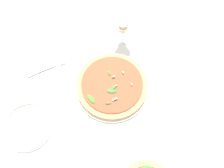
% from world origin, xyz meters
% --- Properties ---
extents(ground_plane, '(6.00, 6.00, 0.00)m').
position_xyz_m(ground_plane, '(0.00, 0.00, 0.00)').
color(ground_plane, white).
extents(pizza_arugula_main, '(0.33, 0.33, 0.05)m').
position_xyz_m(pizza_arugula_main, '(0.03, 0.02, 0.02)').
color(pizza_arugula_main, silver).
rests_on(pizza_arugula_main, ground_plane).
extents(wine_glass, '(0.08, 0.08, 0.16)m').
position_xyz_m(wine_glass, '(0.22, 0.19, 0.11)').
color(wine_glass, white).
rests_on(wine_glass, ground_plane).
extents(napkin, '(0.16, 0.12, 0.01)m').
position_xyz_m(napkin, '(-0.15, 0.27, 0.00)').
color(napkin, silver).
rests_on(napkin, ground_plane).
extents(fork, '(0.22, 0.06, 0.00)m').
position_xyz_m(fork, '(-0.14, 0.27, 0.01)').
color(fork, silver).
rests_on(fork, ground_plane).
extents(side_plate_white, '(0.21, 0.21, 0.02)m').
position_xyz_m(side_plate_white, '(-0.35, 0.09, 0.01)').
color(side_plate_white, silver).
rests_on(side_plate_white, ground_plane).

